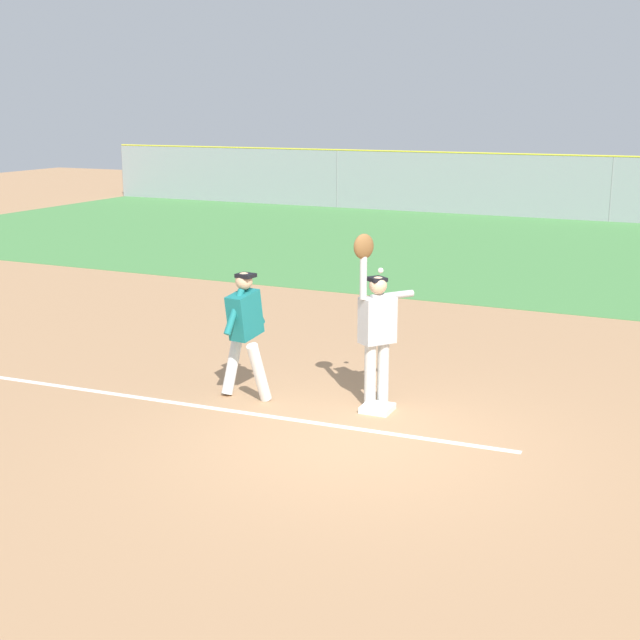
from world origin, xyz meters
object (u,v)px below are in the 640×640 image
first_base (377,408)px  runner (245,326)px  parked_car_white (617,194)px  baseball (381,271)px  fielder (376,323)px  parked_car_red (484,187)px  parked_car_blue (353,183)px

first_base → runner: bearing=-171.7°
parked_car_white → runner: bearing=-92.7°
baseball → fielder: bearing=-75.9°
first_base → fielder: (-0.11, 0.19, 1.08)m
parked_car_red → baseball: bearing=-75.7°
runner → parked_car_blue: size_ratio=0.38×
fielder → parked_car_blue: bearing=-30.2°
fielder → parked_car_white: 23.49m
fielder → parked_car_red: 24.65m
parked_car_blue → parked_car_red: same height
runner → baseball: 1.93m
runner → first_base: bearing=15.5°
first_base → parked_car_blue: 26.15m
fielder → baseball: fielder is taller
parked_car_red → parked_car_white: size_ratio=1.01×
baseball → parked_car_white: bearing=89.5°
first_base → parked_car_red: 24.86m
runner → parked_car_red: (-3.29, 24.59, -0.32)m
fielder → parked_car_red: (-4.96, 24.14, -0.45)m
parked_car_blue → parked_car_red: bearing=7.2°
runner → fielder: bearing=22.2°
fielder → runner: 1.74m
first_base → parked_car_red: bearing=101.8°
parked_car_blue → parked_car_white: bearing=1.7°
fielder → runner: fielder is taller
parked_car_white → parked_car_red: bearing=174.2°
parked_car_red → first_base: bearing=-75.5°
runner → parked_car_red: bearing=104.9°
first_base → fielder: 1.10m
parked_car_blue → first_base: bearing=-63.2°
fielder → parked_car_white: fielder is taller
first_base → baseball: baseball is taller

